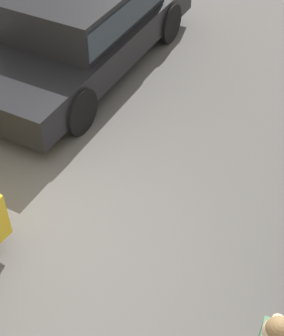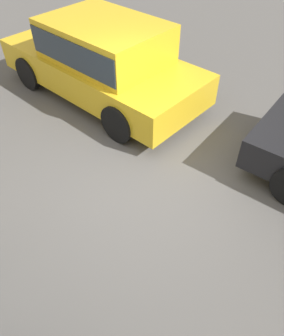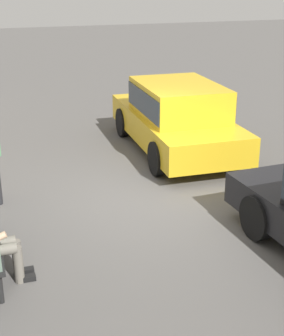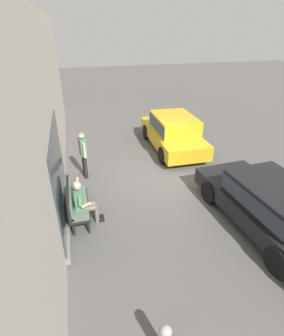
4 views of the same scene
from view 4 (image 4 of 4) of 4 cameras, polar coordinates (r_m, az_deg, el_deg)
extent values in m
plane|color=#565451|center=(9.60, 3.09, -1.79)|extent=(60.00, 60.00, 0.00)
cube|color=beige|center=(8.21, -20.12, 11.18)|extent=(18.00, 0.40, 5.25)
cube|color=#2D3842|center=(7.09, -17.54, -1.50)|extent=(3.40, 0.03, 2.50)
cube|color=gray|center=(7.77, -15.95, -9.61)|extent=(3.60, 0.12, 0.10)
cylinder|color=black|center=(8.33, -14.98, -6.46)|extent=(0.07, 0.07, 0.39)
cylinder|color=black|center=(7.20, -14.69, -12.79)|extent=(0.07, 0.07, 0.39)
cylinder|color=black|center=(8.32, -12.30, -6.14)|extent=(0.07, 0.07, 0.39)
cylinder|color=black|center=(7.19, -11.53, -12.43)|extent=(0.07, 0.07, 0.39)
cube|color=black|center=(7.61, -13.59, -7.88)|extent=(1.58, 0.55, 0.06)
cube|color=slate|center=(7.57, -13.66, -7.40)|extent=(1.52, 0.49, 0.10)
cube|color=black|center=(7.45, -15.66, -6.20)|extent=(1.58, 0.07, 0.55)
cube|color=slate|center=(7.45, -15.20, -6.15)|extent=(1.52, 0.06, 0.47)
cylinder|color=#6B665B|center=(7.44, -11.75, -7.82)|extent=(0.15, 0.42, 0.15)
cylinder|color=#6B665B|center=(7.60, -9.97, -9.15)|extent=(0.12, 0.12, 0.50)
cube|color=black|center=(7.73, -9.24, -10.34)|extent=(0.10, 0.24, 0.07)
cylinder|color=#6B665B|center=(7.30, -11.64, -8.64)|extent=(0.15, 0.42, 0.15)
cylinder|color=#6B665B|center=(7.45, -9.83, -9.97)|extent=(0.12, 0.12, 0.50)
cube|color=black|center=(7.59, -9.08, -11.17)|extent=(0.10, 0.24, 0.07)
cube|color=#6B665B|center=(7.37, -13.34, -8.43)|extent=(0.34, 0.24, 0.14)
cube|color=#4C7F56|center=(7.21, -13.58, -6.64)|extent=(0.38, 0.22, 0.56)
sphere|color=tan|center=(6.98, -13.97, -3.82)|extent=(0.22, 0.22, 0.22)
sphere|color=#B7B2AD|center=(6.96, -14.09, -3.59)|extent=(0.20, 0.20, 0.20)
cylinder|color=#4C7F56|center=(6.95, -13.43, -6.99)|extent=(0.20, 0.10, 0.28)
cylinder|color=tan|center=(6.98, -11.98, -7.87)|extent=(0.08, 0.27, 0.17)
cylinder|color=#4C7F56|center=(7.31, -13.83, -4.43)|extent=(0.25, 0.10, 0.22)
cylinder|color=tan|center=(7.27, -13.87, -2.86)|extent=(0.16, 0.08, 0.25)
cube|color=black|center=(7.11, -13.85, -3.28)|extent=(0.02, 0.07, 0.15)
cube|color=black|center=(7.87, 25.53, -8.18)|extent=(4.68, 2.14, 0.49)
cube|color=black|center=(7.47, 27.31, -5.52)|extent=(2.47, 1.78, 0.61)
cube|color=#28333D|center=(7.47, 27.31, -5.52)|extent=(2.43, 1.82, 0.43)
cylinder|color=black|center=(8.34, 14.39, -5.16)|extent=(0.69, 0.22, 0.68)
cylinder|color=black|center=(9.34, 23.81, -2.97)|extent=(0.69, 0.22, 0.68)
cylinder|color=black|center=(6.71, 27.44, -17.68)|extent=(0.69, 0.22, 0.68)
cube|color=gold|center=(11.72, 6.60, 6.86)|extent=(4.31, 1.89, 0.58)
cube|color=gold|center=(11.35, 7.07, 9.52)|extent=(2.26, 1.63, 0.68)
cube|color=#28333D|center=(11.35, 7.07, 9.52)|extent=(2.21, 1.67, 0.48)
cylinder|color=black|center=(12.74, 0.89, 7.84)|extent=(0.68, 0.20, 0.67)
cylinder|color=black|center=(13.24, 8.19, 8.37)|extent=(0.68, 0.20, 0.67)
cylinder|color=black|center=(10.40, 4.47, 2.79)|extent=(0.68, 0.20, 0.67)
cylinder|color=black|center=(11.01, 13.05, 3.63)|extent=(0.68, 0.20, 0.67)
cylinder|color=#232326|center=(9.47, -12.20, 0.16)|extent=(0.13, 0.13, 0.88)
cylinder|color=#232326|center=(9.63, -12.48, 0.62)|extent=(0.13, 0.13, 0.88)
cube|color=#4C7F56|center=(9.23, -12.81, 4.45)|extent=(0.39, 0.26, 0.60)
cylinder|color=beige|center=(9.04, -12.42, 3.69)|extent=(0.09, 0.09, 0.54)
cylinder|color=beige|center=(9.46, -13.13, 4.73)|extent=(0.09, 0.09, 0.54)
sphere|color=beige|center=(9.07, -13.10, 6.89)|extent=(0.21, 0.21, 0.21)
sphere|color=olive|center=(9.06, -13.12, 7.07)|extent=(0.19, 0.19, 0.19)
sphere|color=#99999E|center=(4.76, 5.18, -31.87)|extent=(0.20, 0.20, 0.20)
cylinder|color=#99999E|center=(5.04, 4.41, -31.98)|extent=(0.10, 0.08, 0.08)
camera|label=1|loc=(10.35, -16.50, 26.59)|focal=55.00mm
camera|label=2|loc=(5.68, -14.89, 15.19)|focal=35.00mm
camera|label=3|loc=(1.10, -0.30, -60.91)|focal=55.00mm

